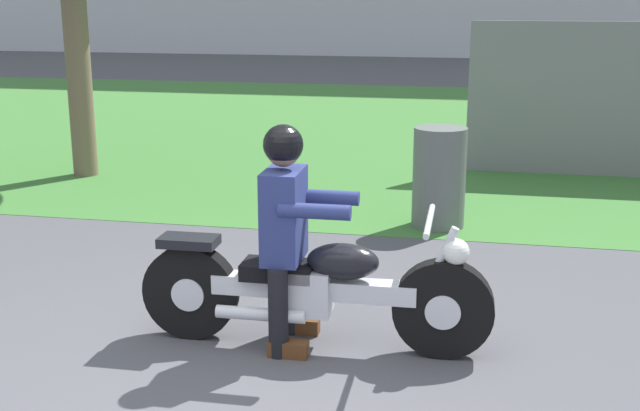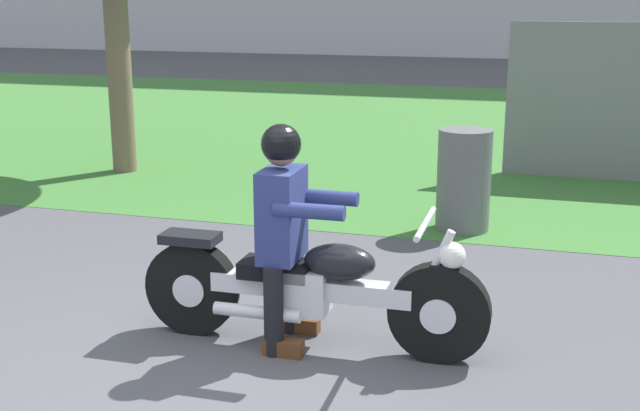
# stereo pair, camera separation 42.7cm
# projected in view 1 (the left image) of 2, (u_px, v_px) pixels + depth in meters

# --- Properties ---
(grass_verge) EXTENTS (60.00, 12.00, 0.01)m
(grass_verge) POSITION_uv_depth(u_px,v_px,m) (398.00, 128.00, 13.15)
(grass_verge) COLOR #3D7533
(grass_verge) RESTS_ON ground
(motorcycle_lead) EXTENTS (2.18, 0.66, 0.86)m
(motorcycle_lead) POSITION_uv_depth(u_px,v_px,m) (315.00, 289.00, 5.01)
(motorcycle_lead) COLOR black
(motorcycle_lead) RESTS_ON ground
(rider_lead) EXTENTS (0.55, 0.48, 1.38)m
(rider_lead) POSITION_uv_depth(u_px,v_px,m) (287.00, 220.00, 4.93)
(rider_lead) COLOR black
(rider_lead) RESTS_ON ground
(trash_can) EXTENTS (0.49, 0.49, 0.93)m
(trash_can) POSITION_uv_depth(u_px,v_px,m) (439.00, 178.00, 7.58)
(trash_can) COLOR #595E5B
(trash_can) RESTS_ON ground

